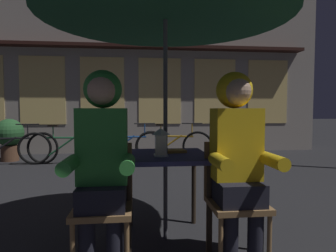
% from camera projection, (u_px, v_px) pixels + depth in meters
% --- Properties ---
extents(ground_plane, '(60.00, 60.00, 0.00)m').
position_uv_depth(ground_plane, '(165.00, 238.00, 2.51)').
color(ground_plane, '#232326').
extents(cafe_table, '(0.72, 0.72, 0.74)m').
position_uv_depth(cafe_table, '(165.00, 166.00, 2.48)').
color(cafe_table, navy).
rests_on(cafe_table, ground_plane).
extents(lantern, '(0.11, 0.11, 0.23)m').
position_uv_depth(lantern, '(161.00, 141.00, 2.35)').
color(lantern, white).
rests_on(lantern, cafe_table).
extents(chair_left, '(0.40, 0.40, 0.87)m').
position_uv_depth(chair_left, '(104.00, 198.00, 2.07)').
color(chair_left, olive).
rests_on(chair_left, ground_plane).
extents(chair_right, '(0.40, 0.40, 0.87)m').
position_uv_depth(chair_right, '(234.00, 194.00, 2.17)').
color(chair_right, olive).
rests_on(chair_right, ground_plane).
extents(person_left_hooded, '(0.45, 0.56, 1.40)m').
position_uv_depth(person_left_hooded, '(102.00, 149.00, 1.99)').
color(person_left_hooded, black).
rests_on(person_left_hooded, ground_plane).
extents(person_right_hooded, '(0.45, 0.56, 1.40)m').
position_uv_depth(person_right_hooded, '(237.00, 147.00, 2.09)').
color(person_right_hooded, black).
rests_on(person_right_hooded, ground_plane).
extents(shopfront_building, '(10.00, 0.93, 6.20)m').
position_uv_depth(shopfront_building, '(131.00, 35.00, 7.65)').
color(shopfront_building, '#9E9389').
rests_on(shopfront_building, ground_plane).
extents(bicycle_nearest, '(1.68, 0.23, 0.84)m').
position_uv_depth(bicycle_nearest, '(7.00, 148.00, 5.77)').
color(bicycle_nearest, black).
rests_on(bicycle_nearest, ground_plane).
extents(bicycle_second, '(1.67, 0.25, 0.84)m').
position_uv_depth(bicycle_second, '(67.00, 147.00, 5.92)').
color(bicycle_second, black).
rests_on(bicycle_second, ground_plane).
extents(bicycle_third, '(1.68, 0.08, 0.84)m').
position_uv_depth(bicycle_third, '(126.00, 146.00, 6.10)').
color(bicycle_third, black).
rests_on(bicycle_third, ground_plane).
extents(bicycle_fourth, '(1.65, 0.42, 0.84)m').
position_uv_depth(bicycle_fourth, '(174.00, 145.00, 6.23)').
color(bicycle_fourth, black).
rests_on(bicycle_fourth, ground_plane).
extents(book, '(0.22, 0.17, 0.02)m').
position_uv_depth(book, '(174.00, 151.00, 2.57)').
color(book, olive).
rests_on(book, cafe_table).
extents(potted_plant, '(0.60, 0.60, 0.92)m').
position_uv_depth(potted_plant, '(9.00, 136.00, 6.28)').
color(potted_plant, brown).
rests_on(potted_plant, ground_plane).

